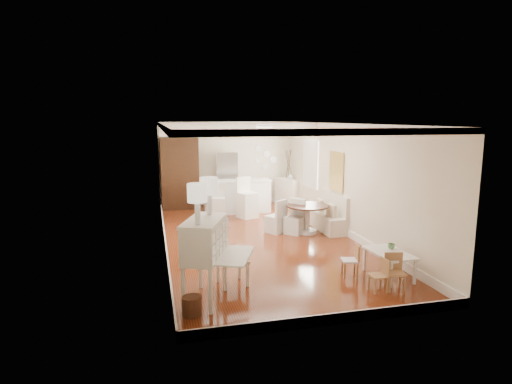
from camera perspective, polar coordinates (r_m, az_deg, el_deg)
name	(u,v)px	position (r m, az deg, el deg)	size (l,w,h in m)	color
room	(257,157)	(10.46, 0.15, 4.63)	(9.00, 9.04, 2.82)	maroon
secretary_bureau	(205,260)	(7.00, -6.84, -9.01)	(1.06, 1.08, 1.36)	silver
gustavian_armchair	(232,260)	(7.66, -3.19, -8.99)	(0.53, 0.53, 0.92)	silver
wicker_basket	(192,306)	(6.72, -8.55, -14.79)	(0.29, 0.29, 0.29)	#4A2817
kids_table	(389,264)	(8.43, 17.27, -9.21)	(0.59, 0.98, 0.49)	white
kids_chair_a	(378,275)	(7.71, 15.99, -10.61)	(0.28, 0.28, 0.58)	#A8794C
kids_chair_b	(350,260)	(8.30, 12.43, -8.81)	(0.30, 0.30, 0.62)	#B07F50
kids_chair_c	(395,272)	(7.83, 18.08, -10.14)	(0.31, 0.31, 0.65)	#A7754C
banquette	(327,211)	(11.47, 9.45, -2.58)	(0.52, 1.60, 0.98)	silver
dining_table	(307,219)	(11.05, 6.85, -3.62)	(1.09, 1.09, 0.74)	#3F1F14
slip_chair_near	(295,217)	(10.97, 5.17, -3.32)	(0.42, 0.44, 0.88)	silver
slip_chair_far	(276,216)	(11.05, 2.63, -3.20)	(0.42, 0.43, 0.88)	silver
breakfast_counter	(238,196)	(13.36, -2.45, -0.58)	(2.05, 0.65, 1.03)	white
bar_stool_left	(218,202)	(12.57, -5.05, -1.33)	(0.40, 0.40, 1.01)	silver
bar_stool_right	(247,198)	(12.64, -1.18, -0.78)	(0.48, 0.48, 1.20)	white
pantry_cabinet	(180,173)	(14.10, -10.14, 2.44)	(1.20, 0.60, 2.30)	#381E11
fridge	(237,179)	(14.35, -2.51, 1.71)	(0.75, 0.65, 1.80)	silver
sideboard	(288,192)	(14.55, 4.32, 0.00)	(0.42, 0.94, 0.90)	white
pencil_cup	(391,246)	(8.54, 17.58, -6.91)	(0.13, 0.13, 0.10)	#538F53
branch_vase	(290,176)	(14.45, 4.56, 2.12)	(0.19, 0.19, 0.20)	silver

